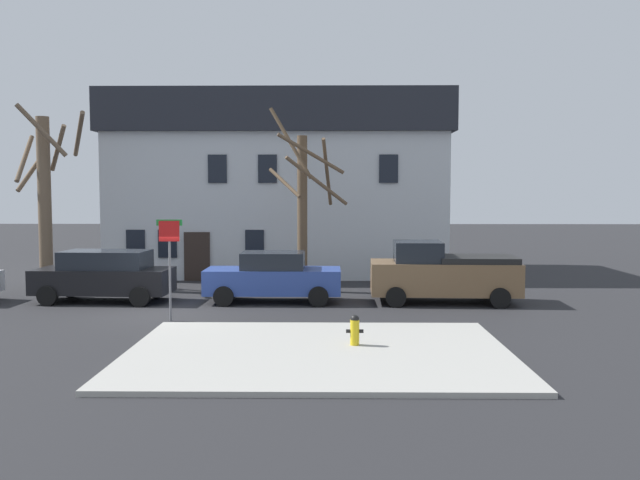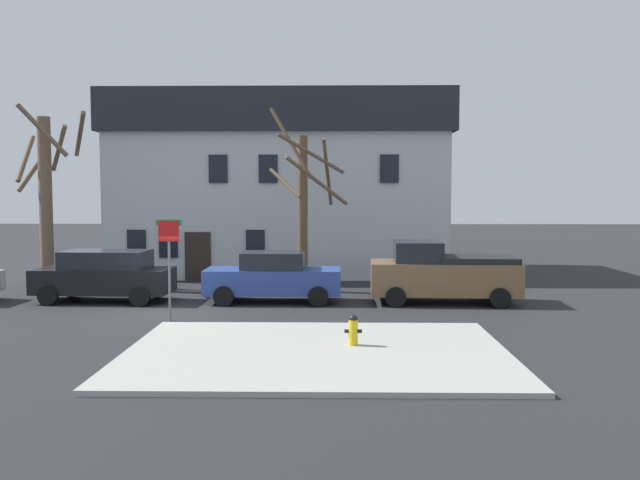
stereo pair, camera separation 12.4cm
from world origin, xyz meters
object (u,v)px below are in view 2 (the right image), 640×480
at_px(fire_hydrant, 353,329).
at_px(tree_bare_mid, 304,203).
at_px(car_black_wagon, 105,275).
at_px(bicycle_leaning, 92,280).
at_px(tree_bare_near, 47,193).
at_px(building_main, 282,184).
at_px(pickup_truck_brown, 443,273).
at_px(car_blue_sedan, 273,277).
at_px(street_sign_pole, 169,251).

bearing_deg(fire_hydrant, tree_bare_mid, 99.49).
height_order(tree_bare_mid, car_black_wagon, tree_bare_mid).
bearing_deg(bicycle_leaning, tree_bare_near, 161.91).
height_order(building_main, tree_bare_near, building_main).
relative_size(car_black_wagon, pickup_truck_brown, 0.93).
bearing_deg(tree_bare_near, tree_bare_mid, -5.64).
bearing_deg(car_blue_sedan, building_main, 92.40).
bearing_deg(tree_bare_near, bicycle_leaning, -18.09).
relative_size(pickup_truck_brown, bicycle_leaning, 3.04).
height_order(car_blue_sedan, pickup_truck_brown, pickup_truck_brown).
bearing_deg(car_blue_sedan, tree_bare_mid, 68.60).
distance_m(tree_bare_near, tree_bare_mid, 10.33).
relative_size(tree_bare_mid, pickup_truck_brown, 1.37).
distance_m(building_main, car_black_wagon, 11.46).
xyz_separation_m(building_main, tree_bare_mid, (1.36, -7.06, -0.82)).
bearing_deg(fire_hydrant, car_black_wagon, 140.13).
relative_size(building_main, tree_bare_mid, 2.23).
relative_size(building_main, car_blue_sedan, 3.33).
relative_size(car_blue_sedan, bicycle_leaning, 2.78).
xyz_separation_m(street_sign_pole, bicycle_leaning, (-4.57, 6.30, -1.72)).
distance_m(car_blue_sedan, bicycle_leaning, 7.87).
xyz_separation_m(tree_bare_mid, car_blue_sedan, (-0.96, -2.45, -2.51)).
relative_size(building_main, car_black_wagon, 3.28).
xyz_separation_m(building_main, car_blue_sedan, (0.40, -9.51, -3.33)).
relative_size(tree_bare_near, fire_hydrant, 9.72).
distance_m(tree_bare_near, street_sign_pole, 9.70).
relative_size(tree_bare_near, bicycle_leaning, 4.28).
height_order(car_black_wagon, pickup_truck_brown, pickup_truck_brown).
bearing_deg(tree_bare_mid, car_black_wagon, -160.10).
relative_size(tree_bare_near, pickup_truck_brown, 1.41).
relative_size(tree_bare_mid, street_sign_pole, 2.32).
bearing_deg(car_black_wagon, street_sign_pole, -48.06).
xyz_separation_m(car_black_wagon, street_sign_pole, (3.11, -3.46, 1.16)).
height_order(fire_hydrant, street_sign_pole, street_sign_pole).
height_order(tree_bare_mid, pickup_truck_brown, tree_bare_mid).
bearing_deg(street_sign_pole, fire_hydrant, -33.92).
xyz_separation_m(building_main, bicycle_leaning, (-6.93, -6.69, -3.83)).
height_order(pickup_truck_brown, bicycle_leaning, pickup_truck_brown).
relative_size(building_main, street_sign_pole, 5.16).
distance_m(pickup_truck_brown, street_sign_pole, 9.32).
distance_m(fire_hydrant, street_sign_pole, 6.59).
xyz_separation_m(tree_bare_near, pickup_truck_brown, (15.15, -3.51, -2.76)).
bearing_deg(car_black_wagon, building_main, 60.17).
bearing_deg(street_sign_pole, tree_bare_near, 133.34).
bearing_deg(pickup_truck_brown, car_blue_sedan, 179.60).
distance_m(car_blue_sedan, street_sign_pole, 4.60).
bearing_deg(street_sign_pole, car_blue_sedan, 51.64).
bearing_deg(fire_hydrant, building_main, 100.09).
height_order(tree_bare_near, car_blue_sedan, tree_bare_near).
bearing_deg(building_main, bicycle_leaning, -135.99).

